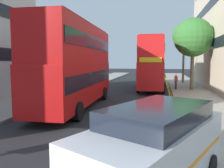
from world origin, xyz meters
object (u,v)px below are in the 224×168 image
object	(u,v)px
taxi_minivan	(153,150)
pedestrian_far	(176,81)
double_decker_bus_away	(76,63)
double_decker_bus_oncoming	(152,62)

from	to	relation	value
taxi_minivan	pedestrian_far	size ratio (longest dim) A/B	3.17
pedestrian_far	taxi_minivan	bearing A→B (deg)	-95.11
double_decker_bus_away	pedestrian_far	distance (m)	13.10
double_decker_bus_away	taxi_minivan	bearing A→B (deg)	-59.14
double_decker_bus_oncoming	taxi_minivan	bearing A→B (deg)	-87.69
double_decker_bus_away	double_decker_bus_oncoming	bearing A→B (deg)	68.09
double_decker_bus_oncoming	pedestrian_far	xyz separation A→B (m)	(2.62, -0.82, -2.04)
double_decker_bus_away	pedestrian_far	world-z (taller)	double_decker_bus_away
double_decker_bus_oncoming	taxi_minivan	world-z (taller)	double_decker_bus_oncoming
double_decker_bus_oncoming	taxi_minivan	xyz separation A→B (m)	(0.84, -20.70, -1.96)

